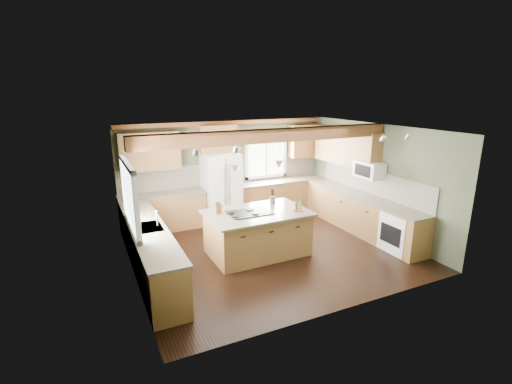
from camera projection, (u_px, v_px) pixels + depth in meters
name	position (u px, v px, depth m)	size (l,w,h in m)	color
floor	(269.00, 250.00, 8.02)	(5.60, 5.60, 0.00)	black
ceiling	(271.00, 129.00, 7.33)	(5.60, 5.60, 0.00)	silver
wall_back	(227.00, 169.00, 9.85)	(5.60, 5.60, 0.00)	#444E37
wall_left	(129.00, 210.00, 6.51)	(5.00, 5.00, 0.00)	#444E37
wall_right	(374.00, 179.00, 8.83)	(5.00, 5.00, 0.00)	#444E37
ceiling_beam	(271.00, 136.00, 7.33)	(5.55, 0.26, 0.26)	#592E19
soffit_trim	(227.00, 123.00, 9.43)	(5.55, 0.20, 0.10)	#592E19
backsplash_back	(227.00, 173.00, 9.86)	(5.58, 0.03, 0.58)	brown
backsplash_right	(372.00, 182.00, 8.89)	(0.03, 3.70, 0.58)	brown
base_cab_back_left	(164.00, 213.00, 9.08)	(2.02, 0.60, 0.88)	brown
counter_back_left	(162.00, 195.00, 8.95)	(2.06, 0.64, 0.04)	#4D4538
base_cab_back_right	(281.00, 197.00, 10.43)	(2.62, 0.60, 0.88)	brown
counter_back_right	(281.00, 181.00, 10.31)	(2.66, 0.64, 0.04)	#4D4538
base_cab_left	(150.00, 251.00, 6.91)	(0.60, 3.70, 0.88)	brown
counter_left	(148.00, 228.00, 6.79)	(0.64, 3.74, 0.04)	#4D4538
base_cab_right	(360.00, 214.00, 8.98)	(0.60, 3.70, 0.88)	brown
counter_right	(362.00, 196.00, 8.86)	(0.64, 3.74, 0.04)	#4D4538
upper_cab_back_left	(150.00, 151.00, 8.70)	(1.40, 0.35, 0.90)	brown
upper_cab_over_fridge	(217.00, 139.00, 9.35)	(0.96, 0.35, 0.70)	brown
upper_cab_right	(346.00, 147.00, 9.37)	(0.35, 2.20, 0.90)	brown
upper_cab_back_corner	(304.00, 141.00, 10.47)	(0.90, 0.35, 0.90)	brown
window_left	(128.00, 196.00, 6.50)	(0.04, 1.60, 1.05)	white
window_back	(266.00, 157.00, 10.24)	(1.10, 0.04, 1.00)	white
sink	(148.00, 228.00, 6.79)	(0.50, 0.65, 0.03)	#262628
faucet	(157.00, 219.00, 6.82)	(0.02, 0.02, 0.28)	#B2B2B7
dishwasher	(165.00, 283.00, 5.79)	(0.60, 0.60, 0.84)	white
oven	(401.00, 232.00, 7.84)	(0.60, 0.72, 0.84)	white
microwave	(369.00, 170.00, 8.63)	(0.40, 0.70, 0.38)	white
pendant_left	(235.00, 168.00, 7.15)	(0.18, 0.18, 0.16)	#B2B2B7
pendant_right	(279.00, 164.00, 7.57)	(0.18, 0.18, 0.16)	#B2B2B7
refrigerator	(221.00, 189.00, 9.50)	(0.90, 0.74, 1.80)	white
island	(257.00, 234.00, 7.75)	(1.97, 1.20, 0.88)	brown
island_top	(257.00, 213.00, 7.62)	(2.10, 1.33, 0.04)	#4D4538
cooktop	(250.00, 213.00, 7.54)	(0.85, 0.57, 0.02)	black
knife_block	(218.00, 209.00, 7.50)	(0.12, 0.09, 0.20)	brown
utensil_crock	(273.00, 200.00, 8.18)	(0.12, 0.12, 0.16)	#37312C
bottle_tray	(298.00, 206.00, 7.69)	(0.23, 0.23, 0.21)	brown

